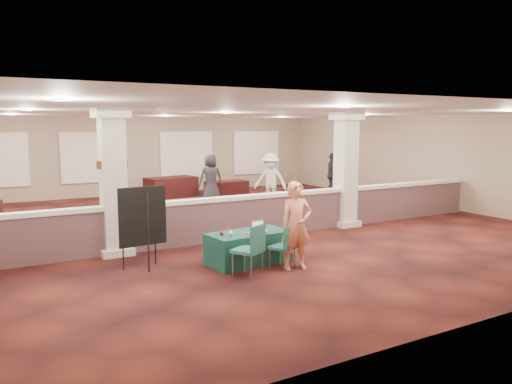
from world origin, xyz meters
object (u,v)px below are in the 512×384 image
attendee_b (271,180)px  attendee_c (332,175)px  far_table_back_right (227,189)px  attendee_d (211,178)px  conf_chair_main (286,244)px  far_table_back_center (171,187)px  easel_board (143,217)px  far_table_front_center (256,209)px  far_table_front_right (295,206)px  woman (296,226)px  near_table (249,248)px  conf_chair_side (252,246)px

attendee_b → attendee_c: 3.56m
far_table_back_right → attendee_d: (-1.12, -0.94, 0.57)m
conf_chair_main → attendee_c: bearing=25.2°
attendee_c → conf_chair_main: bearing=162.8°
far_table_back_center → far_table_back_right: bearing=-32.2°
far_table_back_right → attendee_b: bearing=-82.0°
easel_board → far_table_front_center: 5.55m
far_table_front_right → far_table_back_right: far_table_front_right is taller
far_table_back_center → woman: bearing=-97.2°
far_table_front_center → attendee_c: size_ratio=1.07×
near_table → attendee_c: attendee_c is taller
conf_chair_side → attendee_d: bearing=40.9°
conf_chair_side → far_table_front_center: size_ratio=0.52×
far_table_front_center → attendee_b: (1.88, 2.27, 0.55)m
far_table_front_center → attendee_c: 6.21m
conf_chair_side → attendee_b: attendee_b is taller
attendee_c → attendee_b: bearing=130.3°
conf_chair_side → far_table_front_right: 6.31m
far_table_back_center → attendee_c: 6.51m
far_table_front_center → easel_board: bearing=-143.6°
easel_board → attendee_c: bearing=27.8°
conf_chair_main → far_table_back_center: (1.55, 10.80, -0.10)m
far_table_front_center → far_table_front_right: bearing=0.0°
far_table_front_center → attendee_b: 3.00m
near_table → attendee_c: (7.72, 7.03, 0.56)m
far_table_front_right → conf_chair_main: bearing=-125.9°
near_table → far_table_front_right: size_ratio=0.98×
attendee_d → near_table: bearing=81.3°
woman → far_table_front_right: 5.71m
far_table_front_center → far_table_back_right: (1.49, 5.00, -0.05)m
attendee_c → attendee_d: bearing=105.5°
easel_board → far_table_front_center: bearing=30.9°
conf_chair_main → far_table_front_right: (3.33, 4.60, -0.16)m
conf_chair_side → attendee_b: size_ratio=0.53×
conf_chair_side → woman: woman is taller
easel_board → far_table_front_right: bearing=23.8°
woman → far_table_back_right: (3.28, 9.73, -0.54)m
near_table → conf_chair_side: 0.97m
attendee_b → conf_chair_side: bearing=-72.6°
far_table_front_center → attendee_d: (0.38, 4.07, 0.52)m
attendee_b → attendee_c: size_ratio=1.06×
near_table → far_table_back_right: size_ratio=1.04×
far_table_back_right → attendee_b: attendee_b is taller
conf_chair_side → far_table_back_center: bearing=48.3°
easel_board → attendee_b: size_ratio=0.88×
far_table_front_center → far_table_back_right: 5.22m
near_table → woman: (0.61, -0.85, 0.55)m
conf_chair_side → attendee_c: (8.12, 7.88, 0.30)m
attendee_c → attendee_d: size_ratio=0.98×
far_table_back_center → attendee_d: size_ratio=1.09×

